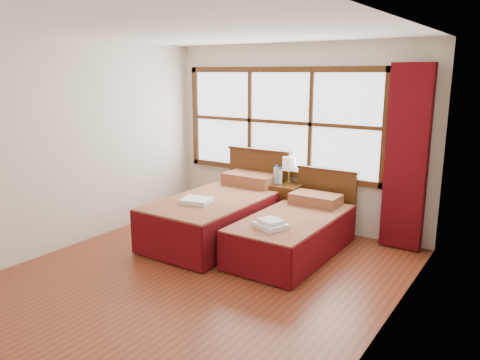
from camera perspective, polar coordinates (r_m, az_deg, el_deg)
The scene contains 15 objects.
floor at distance 5.30m, azimuth -4.91°, elevation -11.63°, with size 4.50×4.50×0.00m, color brown.
ceiling at distance 4.83m, azimuth -5.54°, elevation 17.64°, with size 4.50×4.50×0.00m, color white.
wall_back at distance 6.78m, azimuth 6.81°, elevation 5.27°, with size 4.00×4.00×0.00m, color silver.
wall_left at distance 6.33m, azimuth -19.52°, elevation 4.06°, with size 4.50×4.50×0.00m, color silver.
wall_right at distance 3.99m, azimuth 17.83°, elevation -0.75°, with size 4.50×4.50×0.00m, color silver.
window at distance 6.84m, azimuth 4.83°, elevation 7.07°, with size 3.16×0.06×1.56m.
curtain at distance 6.12m, azimuth 19.66°, elevation 2.52°, with size 0.50×0.16×2.30m, color #5A090F.
bed_left at distance 6.38m, azimuth -2.17°, elevation -4.04°, with size 1.12×2.17×1.09m.
bed_right at distance 5.86m, azimuth 6.68°, elevation -6.25°, with size 0.95×1.97×0.92m.
nightstand at distance 6.77m, azimuth 5.39°, elevation -3.16°, with size 0.48×0.48×0.65m.
towels_left at distance 5.97m, azimuth -5.32°, elevation -2.51°, with size 0.41×0.38×0.06m.
towels_right at distance 5.31m, azimuth 3.74°, elevation -5.38°, with size 0.41×0.39×0.10m.
lamp at distance 6.74m, azimuth 6.01°, elevation 1.93°, with size 0.19×0.19×0.38m.
bottle_near at distance 6.70m, azimuth 4.41°, elevation 0.61°, with size 0.07×0.07×0.27m.
bottle_far at distance 6.68m, azimuth 4.91°, elevation 0.45°, with size 0.06×0.06×0.24m.
Camera 1 is at (3.02, -3.75, 2.21)m, focal length 35.00 mm.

